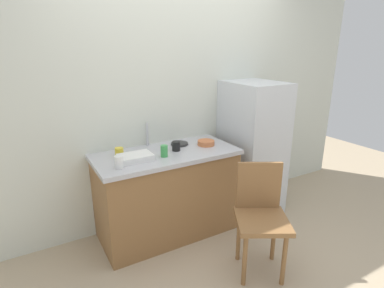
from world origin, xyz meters
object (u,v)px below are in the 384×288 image
(cup_black, at_px, (176,146))
(terracotta_bowl, at_px, (206,143))
(cup_white, at_px, (119,162))
(dish_tray, at_px, (136,157))
(cup_yellow, at_px, (119,152))
(refrigerator, at_px, (252,148))
(hotplate, at_px, (179,144))
(cup_green, at_px, (164,151))
(chair, at_px, (261,214))

(cup_black, bearing_deg, terracotta_bowl, 0.35)
(cup_white, bearing_deg, terracotta_bowl, 9.86)
(dish_tray, distance_m, cup_black, 0.42)
(cup_yellow, bearing_deg, terracotta_bowl, -8.52)
(refrigerator, bearing_deg, hotplate, 170.25)
(cup_green, height_order, cup_black, cup_green)
(cup_black, relative_size, cup_white, 0.85)
(cup_white, bearing_deg, refrigerator, 5.95)
(terracotta_bowl, distance_m, cup_white, 0.94)
(cup_white, bearing_deg, hotplate, 23.08)
(refrigerator, bearing_deg, dish_tray, -178.03)
(hotplate, relative_size, cup_white, 1.63)
(terracotta_bowl, xyz_separation_m, cup_black, (-0.33, -0.00, 0.02))
(cup_yellow, bearing_deg, cup_green, -32.93)
(terracotta_bowl, relative_size, cup_green, 1.62)
(refrigerator, bearing_deg, cup_white, -174.05)
(refrigerator, distance_m, dish_tray, 1.35)
(refrigerator, height_order, cup_green, refrigerator)
(dish_tray, bearing_deg, cup_black, 6.37)
(terracotta_bowl, bearing_deg, cup_black, -179.65)
(terracotta_bowl, relative_size, hotplate, 0.98)
(chair, bearing_deg, refrigerator, 83.60)
(chair, bearing_deg, hotplate, 132.33)
(refrigerator, xyz_separation_m, cup_yellow, (-1.42, 0.13, 0.17))
(chair, height_order, cup_green, cup_green)
(cup_green, bearing_deg, chair, -55.99)
(cup_white, bearing_deg, cup_black, 14.96)
(terracotta_bowl, xyz_separation_m, cup_yellow, (-0.83, 0.12, 0.01))
(hotplate, relative_size, cup_black, 1.93)
(terracotta_bowl, height_order, cup_white, cup_white)
(terracotta_bowl, height_order, cup_green, cup_green)
(cup_white, bearing_deg, dish_tray, 32.21)
(hotplate, height_order, cup_black, cup_black)
(chair, relative_size, cup_yellow, 11.73)
(chair, height_order, hotplate, chair)
(terracotta_bowl, relative_size, cup_black, 1.89)
(dish_tray, xyz_separation_m, cup_yellow, (-0.09, 0.17, 0.01))
(terracotta_bowl, distance_m, cup_green, 0.50)
(cup_green, distance_m, cup_white, 0.43)
(terracotta_bowl, height_order, cup_black, cup_black)
(refrigerator, height_order, cup_black, refrigerator)
(hotplate, bearing_deg, terracotta_bowl, -31.75)
(dish_tray, relative_size, cup_yellow, 3.69)
(refrigerator, distance_m, terracotta_bowl, 0.61)
(cup_green, bearing_deg, cup_white, -171.14)
(refrigerator, bearing_deg, cup_green, -175.20)
(chair, relative_size, cup_green, 8.65)
(chair, relative_size, dish_tray, 3.18)
(refrigerator, distance_m, cup_yellow, 1.44)
(chair, height_order, cup_black, cup_black)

